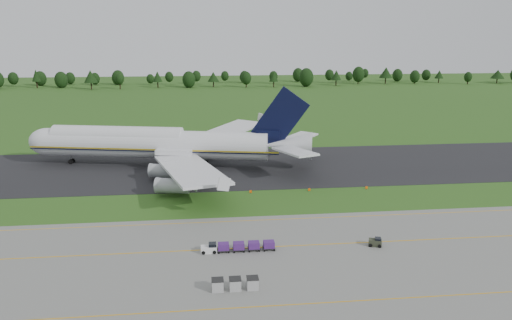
{
  "coord_description": "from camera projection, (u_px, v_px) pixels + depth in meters",
  "views": [
    {
      "loc": [
        -9.51,
        -97.0,
        34.55
      ],
      "look_at": [
        1.29,
        2.0,
        8.6
      ],
      "focal_mm": 35.0,
      "sensor_mm": 36.0,
      "label": 1
    }
  ],
  "objects": [
    {
      "name": "aircraft",
      "position": [
        161.0,
        143.0,
        129.34
      ],
      "size": [
        76.19,
        72.32,
        21.3
      ],
      "color": "silver",
      "rests_on": "ground"
    },
    {
      "name": "taxiway",
      "position": [
        240.0,
        167.0,
        129.95
      ],
      "size": [
        300.0,
        40.0,
        0.08
      ],
      "primitive_type": "cube",
      "color": "black",
      "rests_on": "ground"
    },
    {
      "name": "utility_cart",
      "position": [
        375.0,
        243.0,
        82.17
      ],
      "size": [
        2.37,
        1.84,
        1.14
      ],
      "color": "#2F3324",
      "rests_on": "apron"
    },
    {
      "name": "apron",
      "position": [
        275.0,
        283.0,
        70.31
      ],
      "size": [
        300.0,
        52.0,
        0.06
      ],
      "primitive_type": "cube",
      "color": "slate",
      "rests_on": "ground"
    },
    {
      "name": "ground",
      "position": [
        251.0,
        203.0,
        103.02
      ],
      "size": [
        600.0,
        600.0,
        0.0
      ],
      "primitive_type": "plane",
      "color": "#285218",
      "rests_on": "ground"
    },
    {
      "name": "edge_markers",
      "position": [
        309.0,
        190.0,
        110.62
      ],
      "size": [
        26.69,
        0.3,
        0.6
      ],
      "color": "#F65407",
      "rests_on": "ground"
    },
    {
      "name": "tree_line",
      "position": [
        206.0,
        77.0,
        313.01
      ],
      "size": [
        530.54,
        21.64,
        11.52
      ],
      "color": "black",
      "rests_on": "ground"
    },
    {
      "name": "uld_row",
      "position": [
        235.0,
        284.0,
        68.29
      ],
      "size": [
        6.46,
        1.66,
        1.64
      ],
      "color": "#A1A1A1",
      "rests_on": "apron"
    },
    {
      "name": "apron_markings",
      "position": [
        268.0,
        261.0,
        77.05
      ],
      "size": [
        300.0,
        30.2,
        0.01
      ],
      "color": "#D2940C",
      "rests_on": "apron"
    },
    {
      "name": "baggage_train",
      "position": [
        237.0,
        247.0,
        80.18
      ],
      "size": [
        11.96,
        1.53,
        1.47
      ],
      "color": "silver",
      "rests_on": "apron"
    }
  ]
}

